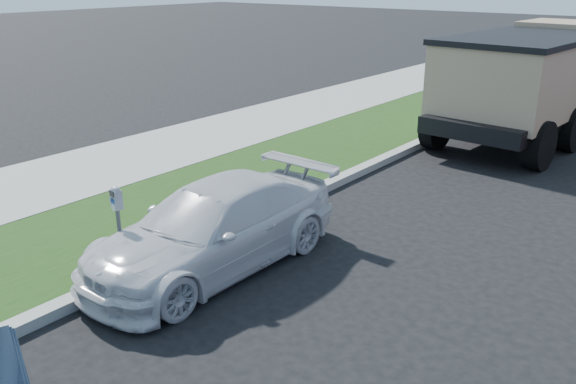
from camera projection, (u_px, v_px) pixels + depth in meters
The scene contains 5 objects.
ground at pixel (326, 309), 7.79m from camera, with size 120.00×120.00×0.00m, color black.
streetside at pixel (158, 179), 12.47m from camera, with size 6.12×50.00×0.15m.
parking_meter at pixel (117, 210), 8.27m from camera, with size 0.18×0.14×1.24m.
white_wagon at pixel (213, 227), 8.74m from camera, with size 1.71×4.20×1.22m, color silver.
dump_truck at pixel (539, 76), 15.53m from camera, with size 3.24×7.25×2.77m.
Camera 1 is at (3.82, -5.65, 4.07)m, focal length 38.00 mm.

